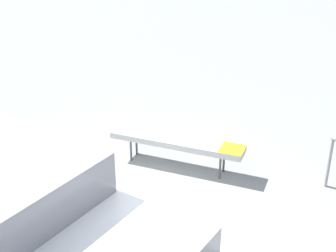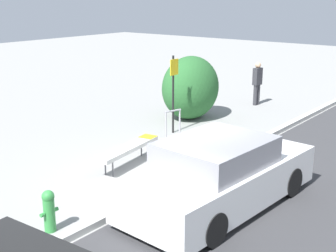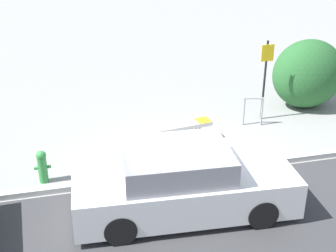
{
  "view_description": "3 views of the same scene",
  "coord_description": "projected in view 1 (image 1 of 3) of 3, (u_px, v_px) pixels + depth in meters",
  "views": [
    {
      "loc": [
        3.2,
        -4.12,
        3.82
      ],
      "look_at": [
        -0.17,
        1.69,
        0.64
      ],
      "focal_mm": 50.0,
      "sensor_mm": 36.0,
      "label": 1
    },
    {
      "loc": [
        -7.71,
        -5.7,
        4.0
      ],
      "look_at": [
        0.69,
        0.91,
        0.97
      ],
      "focal_mm": 50.0,
      "sensor_mm": 36.0,
      "label": 2
    },
    {
      "loc": [
        -2.66,
        -8.84,
        5.55
      ],
      "look_at": [
        -0.18,
        1.15,
        0.72
      ],
      "focal_mm": 50.0,
      "sensor_mm": 36.0,
      "label": 3
    }
  ],
  "objects": [
    {
      "name": "bench",
      "position": [
        177.0,
        142.0,
        7.37
      ],
      "size": [
        2.19,
        0.69,
        0.5
      ],
      "rotation": [
        0.0,
        0.0,
        0.14
      ],
      "color": "#515156",
      "rests_on": "ground_plane"
    },
    {
      "name": "parked_car_near",
      "position": [
        10.0,
        218.0,
        5.25
      ],
      "size": [
        4.42,
        2.06,
        1.38
      ],
      "rotation": [
        0.0,
        0.0,
        -0.06
      ],
      "color": "black",
      "rests_on": "ground_plane"
    },
    {
      "name": "ground_plane",
      "position": [
        116.0,
        218.0,
        6.31
      ],
      "size": [
        60.0,
        60.0,
        0.0
      ],
      "primitive_type": "plane",
      "color": "gray"
    },
    {
      "name": "curb",
      "position": [
        116.0,
        214.0,
        6.28
      ],
      "size": [
        60.0,
        0.2,
        0.13
      ],
      "color": "#B7B7B2",
      "rests_on": "ground_plane"
    }
  ]
}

